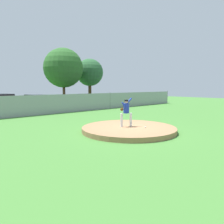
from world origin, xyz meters
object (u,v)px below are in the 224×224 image
Objects in this scene: pitcher_youth at (126,110)px; traffic_cone_orange at (83,107)px; parked_car_red at (2,103)px; parked_car_charcoal at (89,100)px; baseball at (145,127)px; parked_car_champagne at (37,103)px.

traffic_cone_orange is (5.14, 11.40, -0.92)m from pitcher_youth.
pitcher_youth is 0.35× the size of parked_car_red.
parked_car_charcoal reaches higher than traffic_cone_orange.
parked_car_champagne reaches higher than baseball.
parked_car_champagne is 0.97× the size of parked_car_red.
pitcher_youth is at bearing -120.10° from parked_car_charcoal.
traffic_cone_orange is at bearing 69.49° from baseball.
baseball is 0.02× the size of parked_car_charcoal.
parked_car_red is at bearing 171.16° from parked_car_champagne.
baseball is 0.02× the size of parked_car_red.
parked_car_charcoal is 0.98× the size of parked_car_red.
baseball is at bearing -92.11° from parked_car_champagne.
parked_car_charcoal is 4.78m from traffic_cone_orange.
parked_car_red is (-2.17, 14.51, -0.33)m from pitcher_youth.
pitcher_youth is 14.05m from parked_car_champagne.
parked_car_charcoal is (7.48, 0.72, -0.04)m from parked_car_champagne.
traffic_cone_orange is (4.63, 12.36, -0.03)m from baseball.
pitcher_youth is 17.03m from parked_car_charcoal.
parked_car_charcoal is 8.18× the size of traffic_cone_orange.
parked_car_red reaches higher than baseball.
traffic_cone_orange is (4.07, -2.60, -0.53)m from parked_car_champagne.
parked_car_charcoal is (8.54, 14.73, -0.44)m from pitcher_youth.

